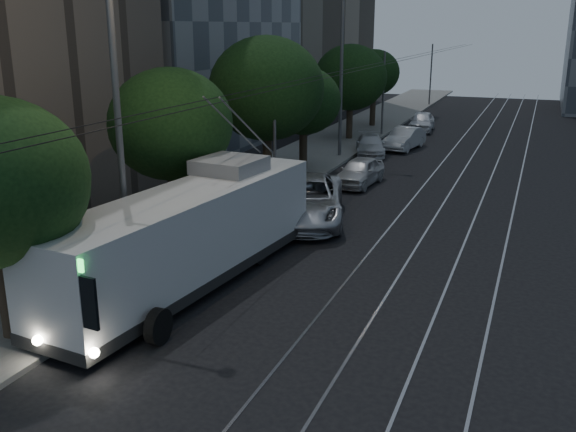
% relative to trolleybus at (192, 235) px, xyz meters
% --- Properties ---
extents(ground, '(120.00, 120.00, 0.00)m').
position_rel_trolleybus_xyz_m(ground, '(4.08, -0.56, -1.60)').
color(ground, black).
rests_on(ground, ground).
extents(sidewalk, '(5.00, 90.00, 0.15)m').
position_rel_trolleybus_xyz_m(sidewalk, '(-3.42, 19.44, -1.53)').
color(sidewalk, slate).
rests_on(sidewalk, ground).
extents(tram_rails, '(4.52, 90.00, 0.02)m').
position_rel_trolleybus_xyz_m(tram_rails, '(6.58, 19.44, -1.59)').
color(tram_rails, '#9A9AA2').
rests_on(tram_rails, ground).
extents(overhead_wires, '(2.23, 90.00, 6.00)m').
position_rel_trolleybus_xyz_m(overhead_wires, '(-0.90, 19.44, 1.87)').
color(overhead_wires, black).
rests_on(overhead_wires, ground).
extents(trolleybus, '(3.57, 11.70, 5.63)m').
position_rel_trolleybus_xyz_m(trolleybus, '(0.00, 0.00, 0.00)').
color(trolleybus, '#B8B8BA').
rests_on(trolleybus, ground).
extents(pickup_silver, '(4.84, 7.18, 1.83)m').
position_rel_trolleybus_xyz_m(pickup_silver, '(0.90, 7.56, -0.69)').
color(pickup_silver, '#B3B4BB').
rests_on(pickup_silver, ground).
extents(car_white_a, '(1.93, 4.15, 1.37)m').
position_rel_trolleybus_xyz_m(car_white_a, '(1.29, 14.40, -0.91)').
color(car_white_a, '#B3B4B8').
rests_on(car_white_a, ground).
extents(car_white_b, '(2.85, 4.51, 1.22)m').
position_rel_trolleybus_xyz_m(car_white_b, '(-0.22, 22.33, -0.99)').
color(car_white_b, silver).
rests_on(car_white_b, ground).
extents(car_white_c, '(2.13, 4.42, 1.40)m').
position_rel_trolleybus_xyz_m(car_white_c, '(1.38, 24.92, -0.90)').
color(car_white_c, '#BCBDC1').
rests_on(car_white_c, ground).
extents(car_white_d, '(2.07, 4.41, 1.46)m').
position_rel_trolleybus_xyz_m(car_white_d, '(1.04, 32.85, -0.87)').
color(car_white_d, white).
rests_on(car_white_d, ground).
extents(tree_1, '(4.51, 4.51, 6.32)m').
position_rel_trolleybus_xyz_m(tree_1, '(-2.92, 3.80, 2.67)').
color(tree_1, '#31261B').
rests_on(tree_1, ground).
extents(tree_2, '(5.33, 5.33, 7.32)m').
position_rel_trolleybus_xyz_m(tree_2, '(-2.42, 11.37, 3.31)').
color(tree_2, '#31261B').
rests_on(tree_2, ground).
extents(tree_3, '(4.01, 4.01, 5.66)m').
position_rel_trolleybus_xyz_m(tree_3, '(-2.42, 16.29, 2.23)').
color(tree_3, '#31261B').
rests_on(tree_3, ground).
extents(tree_4, '(4.96, 4.96, 6.55)m').
position_rel_trolleybus_xyz_m(tree_4, '(-2.92, 26.89, 2.70)').
color(tree_4, '#31261B').
rests_on(tree_4, ground).
extents(tree_5, '(3.92, 3.92, 6.00)m').
position_rel_trolleybus_xyz_m(tree_5, '(-2.92, 33.32, 2.61)').
color(tree_5, '#31261B').
rests_on(tree_5, ground).
extents(streetlamp_near, '(2.69, 0.44, 11.28)m').
position_rel_trolleybus_xyz_m(streetlamp_near, '(-1.29, -0.89, 5.12)').
color(streetlamp_near, '#5F5F62').
rests_on(streetlamp_near, ground).
extents(streetlamp_far, '(2.61, 0.44, 10.91)m').
position_rel_trolleybus_xyz_m(streetlamp_far, '(-1.30, 20.77, 4.92)').
color(streetlamp_far, '#5F5F62').
rests_on(streetlamp_far, ground).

